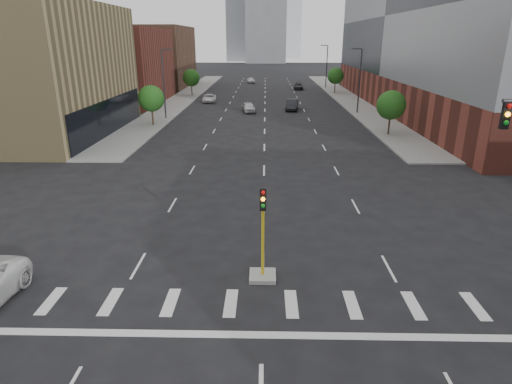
{
  "coord_description": "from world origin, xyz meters",
  "views": [
    {
      "loc": [
        0.07,
        -8.04,
        10.27
      ],
      "look_at": [
        -0.4,
        13.65,
        2.5
      ],
      "focal_mm": 30.0,
      "sensor_mm": 36.0,
      "label": 1
    }
  ],
  "objects_px": {
    "car_far_left": "(209,98)",
    "car_distant": "(251,80)",
    "median_traffic_signal": "(263,259)",
    "car_deep_right": "(298,86)",
    "car_near_left": "(249,107)",
    "car_mid_right": "(292,105)"
  },
  "relations": [
    {
      "from": "median_traffic_signal",
      "to": "car_near_left",
      "type": "xyz_separation_m",
      "value": [
        -2.44,
        47.02,
        -0.24
      ]
    },
    {
      "from": "car_far_left",
      "to": "car_deep_right",
      "type": "xyz_separation_m",
      "value": [
        16.85,
        20.17,
        0.04
      ]
    },
    {
      "from": "median_traffic_signal",
      "to": "car_mid_right",
      "type": "bearing_deg",
      "value": 85.14
    },
    {
      "from": "median_traffic_signal",
      "to": "car_near_left",
      "type": "relative_size",
      "value": 1.02
    },
    {
      "from": "median_traffic_signal",
      "to": "car_mid_right",
      "type": "height_order",
      "value": "median_traffic_signal"
    },
    {
      "from": "median_traffic_signal",
      "to": "car_distant",
      "type": "relative_size",
      "value": 1.08
    },
    {
      "from": "car_deep_right",
      "to": "car_near_left",
      "type": "bearing_deg",
      "value": -104.1
    },
    {
      "from": "median_traffic_signal",
      "to": "car_far_left",
      "type": "distance_m",
      "value": 58.55
    },
    {
      "from": "car_near_left",
      "to": "car_mid_right",
      "type": "relative_size",
      "value": 0.87
    },
    {
      "from": "car_far_left",
      "to": "car_distant",
      "type": "height_order",
      "value": "car_distant"
    },
    {
      "from": "car_mid_right",
      "to": "car_deep_right",
      "type": "xyz_separation_m",
      "value": [
        3.03,
        28.82,
        -0.11
      ]
    },
    {
      "from": "median_traffic_signal",
      "to": "car_deep_right",
      "type": "relative_size",
      "value": 0.92
    },
    {
      "from": "car_far_left",
      "to": "car_near_left",
      "type": "bearing_deg",
      "value": -60.06
    },
    {
      "from": "car_far_left",
      "to": "car_distant",
      "type": "bearing_deg",
      "value": 75.74
    },
    {
      "from": "car_mid_right",
      "to": "car_near_left",
      "type": "bearing_deg",
      "value": -156.36
    },
    {
      "from": "car_distant",
      "to": "car_far_left",
      "type": "bearing_deg",
      "value": -110.29
    },
    {
      "from": "car_deep_right",
      "to": "car_far_left",
      "type": "bearing_deg",
      "value": -126.65
    },
    {
      "from": "car_deep_right",
      "to": "car_distant",
      "type": "bearing_deg",
      "value": 131.56
    },
    {
      "from": "car_far_left",
      "to": "car_distant",
      "type": "xyz_separation_m",
      "value": [
        6.14,
        33.71,
        0.04
      ]
    },
    {
      "from": "car_mid_right",
      "to": "car_distant",
      "type": "xyz_separation_m",
      "value": [
        -7.68,
        42.37,
        -0.11
      ]
    },
    {
      "from": "car_far_left",
      "to": "car_deep_right",
      "type": "distance_m",
      "value": 26.28
    },
    {
      "from": "median_traffic_signal",
      "to": "car_deep_right",
      "type": "xyz_separation_m",
      "value": [
        7.21,
        77.92,
        -0.28
      ]
    }
  ]
}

